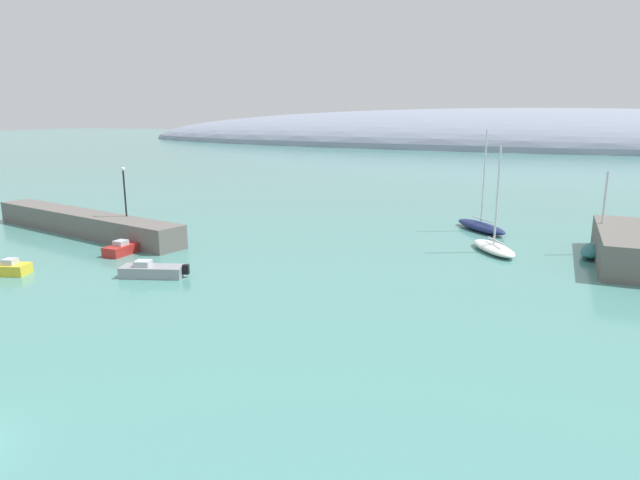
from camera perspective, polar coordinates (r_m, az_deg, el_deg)
name	(u,v)px	position (r m, az deg, el deg)	size (l,w,h in m)	color
breakwater_rocks	(84,223)	(59.20, -22.94, 1.61)	(25.97, 3.08, 2.12)	#66605B
distant_ridge	(521,145)	(213.88, 19.83, 9.12)	(311.80, 85.74, 25.75)	gray
sailboat_teal_near_shore	(599,248)	(52.16, 26.63, -0.77)	(4.25, 7.01, 6.97)	#1E6B70
sailboat_navy_mid_mooring	(481,226)	(58.12, 16.11, 1.41)	(6.41, 6.79, 9.95)	navy
sailboat_white_outer_mooring	(494,247)	(49.62, 17.33, -0.67)	(5.14, 6.31, 8.96)	white
motorboat_yellow_foreground	(4,268)	(47.25, -29.61, -2.53)	(4.16, 2.55, 1.17)	yellow
motorboat_grey_alongside_breakwater	(152,271)	(42.25, -16.75, -3.03)	(5.00, 3.02, 1.19)	gray
motorboat_red_outer	(127,247)	(50.03, -19.15, -0.73)	(1.58, 4.69, 1.20)	red
harbor_lamp_post	(124,186)	(54.86, -19.37, 5.19)	(0.36, 0.36, 4.61)	black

